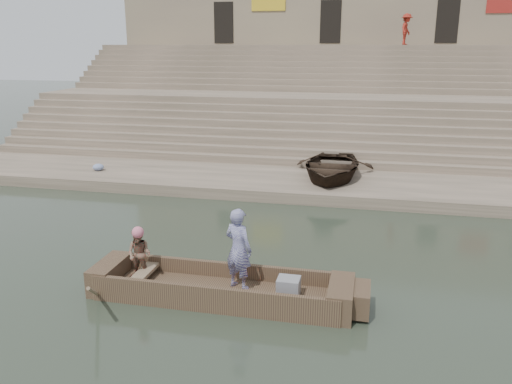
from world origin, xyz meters
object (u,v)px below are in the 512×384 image
(beached_rowboat, at_px, (331,166))
(television, at_px, (288,287))
(standing_man, at_px, (238,249))
(rowing_man, at_px, (139,254))
(pedestrian, at_px, (406,29))
(main_rowboat, at_px, (220,294))

(beached_rowboat, bearing_deg, television, -88.70)
(standing_man, xyz_separation_m, beached_rowboat, (1.16, 9.28, -0.26))
(rowing_man, distance_m, television, 3.36)
(standing_man, distance_m, beached_rowboat, 9.36)
(standing_man, xyz_separation_m, television, (1.09, -0.16, -0.69))
(rowing_man, bearing_deg, pedestrian, 79.65)
(main_rowboat, relative_size, pedestrian, 2.90)
(pedestrian, bearing_deg, main_rowboat, -174.87)
(television, bearing_deg, standing_man, 171.42)
(rowing_man, relative_size, television, 2.49)
(standing_man, relative_size, rowing_man, 1.54)
(pedestrian, bearing_deg, television, -171.27)
(television, relative_size, pedestrian, 0.27)
(main_rowboat, bearing_deg, television, 0.00)
(standing_man, height_order, beached_rowboat, standing_man)
(beached_rowboat, bearing_deg, rowing_man, -108.33)
(television, relative_size, beached_rowboat, 0.11)
(standing_man, bearing_deg, beached_rowboat, -73.50)
(standing_man, relative_size, beached_rowboat, 0.42)
(pedestrian, bearing_deg, standing_man, -174.04)
(rowing_man, xyz_separation_m, pedestrian, (6.37, 22.53, 5.27))
(main_rowboat, height_order, standing_man, standing_man)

